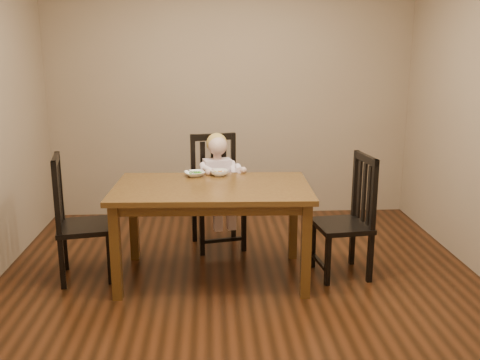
{
  "coord_description": "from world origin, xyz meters",
  "views": [
    {
      "loc": [
        -0.24,
        -3.94,
        1.85
      ],
      "look_at": [
        0.0,
        0.25,
        0.82
      ],
      "focal_mm": 40.0,
      "sensor_mm": 36.0,
      "label": 1
    }
  ],
  "objects": [
    {
      "name": "chair_left",
      "position": [
        -1.32,
        0.26,
        0.49
      ],
      "size": [
        0.5,
        0.52,
        1.03
      ],
      "rotation": [
        0.0,
        0.0,
        -1.37
      ],
      "color": "black",
      "rests_on": "room"
    },
    {
      "name": "chair_right",
      "position": [
        0.9,
        0.21,
        0.49
      ],
      "size": [
        0.47,
        0.49,
        1.02
      ],
      "rotation": [
        0.0,
        0.0,
        1.7
      ],
      "color": "black",
      "rests_on": "room"
    },
    {
      "name": "bowl_peas",
      "position": [
        -0.37,
        0.54,
        0.8
      ],
      "size": [
        0.21,
        0.21,
        0.04
      ],
      "primitive_type": "imported",
      "rotation": [
        0.0,
        0.0,
        0.3
      ],
      "color": "white",
      "rests_on": "dining_table"
    },
    {
      "name": "chair_child",
      "position": [
        -0.18,
        0.97,
        0.51
      ],
      "size": [
        0.54,
        0.53,
        1.06
      ],
      "rotation": [
        0.0,
        0.0,
        3.36
      ],
      "color": "black",
      "rests_on": "room"
    },
    {
      "name": "fork",
      "position": [
        -0.41,
        0.52,
        0.83
      ],
      "size": [
        0.1,
        0.09,
        0.05
      ],
      "rotation": [
        0.0,
        0.0,
        0.84
      ],
      "color": "silver",
      "rests_on": "bowl_peas"
    },
    {
      "name": "room",
      "position": [
        0.0,
        0.0,
        1.35
      ],
      "size": [
        4.01,
        4.01,
        2.71
      ],
      "color": "#42200E",
      "rests_on": "ground"
    },
    {
      "name": "dining_table",
      "position": [
        -0.22,
        0.21,
        0.69
      ],
      "size": [
        1.6,
        0.99,
        0.78
      ],
      "rotation": [
        0.0,
        0.0,
        -0.03
      ],
      "color": "#482A10",
      "rests_on": "room"
    },
    {
      "name": "toddler",
      "position": [
        -0.16,
        0.92,
        0.66
      ],
      "size": [
        0.42,
        0.48,
        0.58
      ],
      "primitive_type": null,
      "rotation": [
        0.0,
        0.0,
        3.36
      ],
      "color": "white",
      "rests_on": "chair_child"
    },
    {
      "name": "bowl_veg",
      "position": [
        -0.16,
        0.55,
        0.81
      ],
      "size": [
        0.21,
        0.21,
        0.05
      ],
      "primitive_type": "imported",
      "rotation": [
        0.0,
        0.0,
        0.4
      ],
      "color": "white",
      "rests_on": "dining_table"
    }
  ]
}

